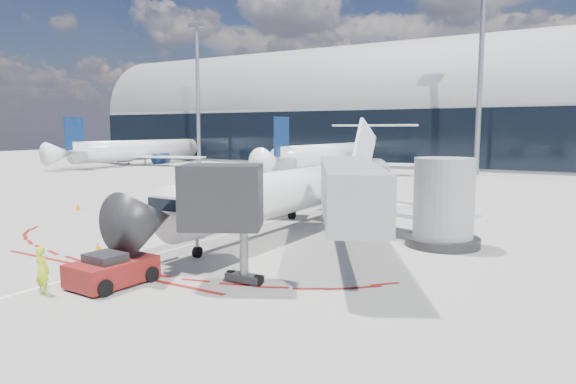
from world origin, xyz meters
The scene contains 15 objects.
ground centered at (0.00, 0.00, 0.00)m, with size 260.00×260.00×0.00m, color slate.
apron_centerline centered at (0.00, 2.00, 0.01)m, with size 0.25×40.00×0.01m, color silver.
apron_stop_bar centered at (0.00, -11.50, 0.01)m, with size 14.00×0.25×0.01m, color maroon.
terminal_building centered at (0.00, 64.97, 8.52)m, with size 150.00×24.15×24.00m.
jet_bridge centered at (9.79, -3.01, 3.01)m, with size 10.03×15.20×4.90m.
light_mast_west centered at (-45.00, 48.00, 12.50)m, with size 0.70×0.70×25.00m, color slate.
light_mast_centre centered at (5.00, 48.00, 12.50)m, with size 0.70×0.70×25.00m, color slate.
regional_jet centered at (2.29, 2.98, 2.43)m, with size 23.54×29.02×7.27m.
pushback_tug centered at (2.26, -12.80, 0.61)m, with size 2.42×5.33×1.37m.
ramp_worker centered at (0.86, -14.94, 0.94)m, with size 0.68×0.45×1.87m, color #B4DB17.
uld_container centered at (-1.88, -4.11, 0.89)m, with size 2.16×1.93×1.80m.
safety_cone_left centered at (-15.78, -0.78, 0.27)m, with size 0.39×0.39×0.54m, color orange.
safety_cone_right centered at (-2.85, -9.36, 0.28)m, with size 0.40×0.40×0.56m, color orange.
bg_airliner_0 centered at (-51.40, 39.44, 5.17)m, with size 31.94×33.82×10.33m, color white, non-canonical shape.
bg_airliner_1 centered at (-14.62, 41.10, 4.93)m, with size 30.47×32.26×9.86m, color white, non-canonical shape.
Camera 1 is at (18.83, -26.63, 6.31)m, focal length 32.00 mm.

